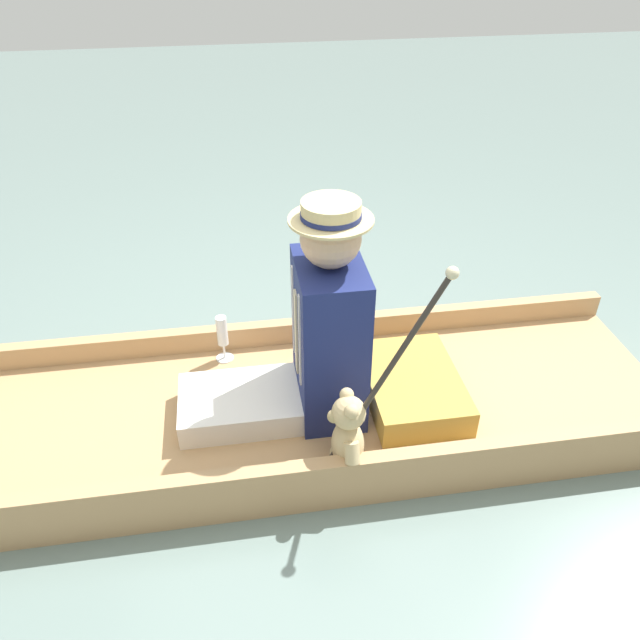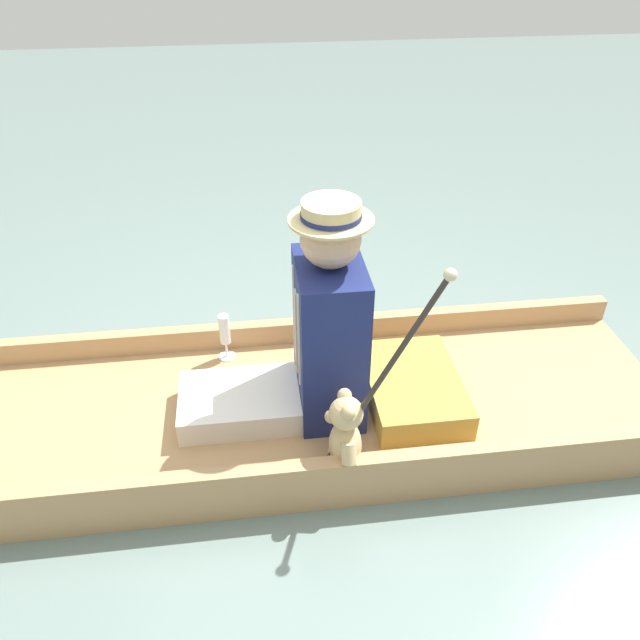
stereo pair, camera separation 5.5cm
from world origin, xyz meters
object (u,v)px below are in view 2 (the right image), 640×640
object	(u,v)px
walking_cane	(392,363)
wine_glass	(225,332)
seated_person	(312,338)
teddy_bear	(345,435)

from	to	relation	value
walking_cane	wine_glass	bearing A→B (deg)	38.86
wine_glass	walking_cane	xyz separation A→B (m)	(-0.73, -0.58, 0.34)
seated_person	wine_glass	world-z (taller)	seated_person
wine_glass	walking_cane	size ratio (longest dim) A/B	0.27
teddy_bear	walking_cane	bearing A→B (deg)	-92.40
wine_glass	teddy_bear	bearing A→B (deg)	-148.97
teddy_bear	walking_cane	xyz separation A→B (m)	(-0.01, -0.15, 0.33)
seated_person	wine_glass	bearing A→B (deg)	54.37
wine_glass	walking_cane	bearing A→B (deg)	-141.14
teddy_bear	wine_glass	xyz separation A→B (m)	(0.72, 0.43, -0.02)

